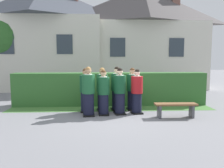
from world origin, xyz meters
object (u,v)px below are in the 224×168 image
at_px(student_in_red_blazer, 137,92).
at_px(student_rear_row_1, 102,90).
at_px(student_rear_row_0, 85,91).
at_px(student_front_row_0, 88,93).
at_px(student_front_row_1, 104,94).
at_px(student_front_row_2, 120,92).
at_px(student_rear_row_2, 117,90).
at_px(wooden_bench, 176,107).
at_px(student_rear_row_3, 132,90).

bearing_deg(student_in_red_blazer, student_rear_row_1, 160.60).
bearing_deg(student_rear_row_0, student_front_row_0, -76.55).
bearing_deg(student_rear_row_1, student_rear_row_0, -172.84).
relative_size(student_front_row_1, student_in_red_blazer, 0.99).
distance_m(student_front_row_1, student_in_red_blazer, 1.20).
height_order(student_front_row_0, student_front_row_1, student_front_row_0).
relative_size(student_front_row_2, student_in_red_blazer, 1.03).
distance_m(student_in_red_blazer, student_rear_row_1, 1.31).
relative_size(student_in_red_blazer, student_rear_row_0, 0.99).
height_order(student_front_row_0, student_rear_row_2, student_front_row_0).
bearing_deg(student_rear_row_0, wooden_bench, -17.92).
distance_m(student_front_row_2, wooden_bench, 1.96).
xyz_separation_m(student_rear_row_0, student_rear_row_3, (1.77, 0.21, 0.00)).
bearing_deg(student_front_row_1, student_rear_row_3, 32.62).
xyz_separation_m(student_front_row_2, student_rear_row_2, (-0.06, 0.57, 0.01)).
relative_size(student_front_row_2, student_rear_row_3, 1.01).
bearing_deg(student_rear_row_3, wooden_bench, -42.66).
distance_m(student_front_row_0, student_rear_row_0, 0.61).
height_order(student_front_row_0, wooden_bench, student_front_row_0).
bearing_deg(student_rear_row_1, student_in_red_blazer, -19.40).
height_order(student_rear_row_0, student_rear_row_1, student_rear_row_1).
xyz_separation_m(student_rear_row_0, student_rear_row_1, (0.62, 0.08, 0.01)).
bearing_deg(student_rear_row_1, student_front_row_0, -125.61).
bearing_deg(student_front_row_2, student_front_row_0, -171.01).
relative_size(student_in_red_blazer, student_rear_row_1, 0.98).
relative_size(student_front_row_0, student_front_row_1, 1.07).
bearing_deg(student_rear_row_3, student_in_red_blazer, -80.99).
bearing_deg(student_rear_row_1, student_front_row_2, -39.01).
relative_size(student_rear_row_0, student_rear_row_1, 0.99).
height_order(student_rear_row_1, student_rear_row_2, student_rear_row_2).
height_order(student_front_row_1, wooden_bench, student_front_row_1).
bearing_deg(student_front_row_2, student_rear_row_2, 96.10).
bearing_deg(student_front_row_1, student_rear_row_1, 93.83).
height_order(student_front_row_1, student_front_row_2, student_front_row_2).
bearing_deg(student_rear_row_2, student_rear_row_0, -172.63).
relative_size(student_rear_row_0, wooden_bench, 1.15).
xyz_separation_m(student_front_row_0, student_in_red_blazer, (1.71, 0.24, -0.05)).
height_order(student_rear_row_2, wooden_bench, student_rear_row_2).
xyz_separation_m(student_in_red_blazer, student_rear_row_3, (-0.09, 0.56, 0.01)).
bearing_deg(wooden_bench, student_rear_row_1, 156.36).
bearing_deg(student_rear_row_2, student_rear_row_1, -172.39).
bearing_deg(student_rear_row_1, student_rear_row_3, 6.36).
distance_m(student_rear_row_3, wooden_bench, 1.82).
bearing_deg(student_front_row_1, student_in_red_blazer, 6.95).
xyz_separation_m(student_front_row_0, student_rear_row_3, (1.63, 0.80, -0.04)).
xyz_separation_m(student_rear_row_1, wooden_bench, (2.44, -1.07, -0.43)).
height_order(student_front_row_2, student_rear_row_2, student_rear_row_2).
relative_size(student_in_red_blazer, student_rear_row_3, 0.99).
bearing_deg(student_front_row_2, wooden_bench, -17.37).
bearing_deg(student_front_row_1, student_front_row_0, -170.08).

